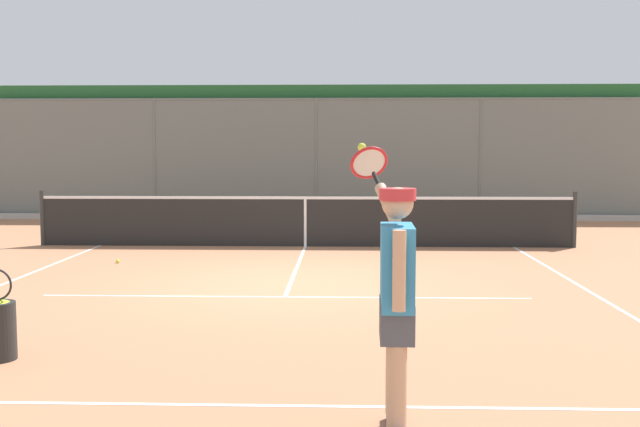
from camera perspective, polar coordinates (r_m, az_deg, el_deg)
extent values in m
plane|color=#B27551|center=(10.41, -2.31, -5.42)|extent=(60.00, 60.00, 0.00)
cube|color=white|center=(5.68, -6.06, -14.37)|extent=(7.97, 0.05, 0.01)
cube|color=white|center=(9.52, -2.71, -6.39)|extent=(6.22, 0.05, 0.01)
cube|color=white|center=(10.44, 19.99, -5.67)|extent=(0.05, 8.88, 0.01)
cube|color=white|center=(11.92, -1.76, -4.06)|extent=(0.05, 4.88, 0.01)
cylinder|color=slate|center=(19.98, 12.14, 4.10)|extent=(0.07, 0.07, 3.19)
cylinder|color=slate|center=(19.68, -0.29, 4.20)|extent=(0.07, 0.07, 3.19)
cylinder|color=slate|center=(20.30, -12.52, 4.10)|extent=(0.07, 0.07, 3.19)
cylinder|color=slate|center=(19.72, -0.29, 8.73)|extent=(17.17, 0.05, 0.05)
cube|color=slate|center=(19.68, -0.29, 4.20)|extent=(17.17, 0.02, 3.19)
cube|color=#235B2D|center=(20.33, -0.22, 4.73)|extent=(20.17, 0.90, 3.55)
cube|color=#ADADA8|center=(19.58, -0.31, -0.27)|extent=(18.17, 0.18, 0.15)
cylinder|color=#2D2D2D|center=(14.90, 18.89, -0.44)|extent=(0.09, 0.09, 1.07)
cylinder|color=#2D2D2D|center=(15.41, -20.47, -0.31)|extent=(0.09, 0.09, 1.07)
cube|color=black|center=(14.28, -1.13, -0.72)|extent=(10.14, 0.02, 0.91)
cube|color=white|center=(14.24, -1.14, 1.20)|extent=(10.14, 0.04, 0.05)
cube|color=white|center=(14.28, -1.13, -0.72)|extent=(0.05, 0.04, 0.91)
cylinder|color=tan|center=(4.91, 5.91, -11.81)|extent=(0.13, 0.13, 0.75)
cube|color=navy|center=(5.29, 5.74, -15.38)|extent=(0.12, 0.26, 0.09)
cylinder|color=tan|center=(5.16, 5.78, -10.99)|extent=(0.13, 0.13, 0.75)
cube|color=#474C56|center=(4.96, 5.88, -8.10)|extent=(0.23, 0.40, 0.26)
cube|color=#338CC6|center=(4.89, 5.92, -4.08)|extent=(0.22, 0.47, 0.55)
cylinder|color=tan|center=(4.61, 6.08, -4.38)|extent=(0.08, 0.08, 0.50)
cylinder|color=tan|center=(5.28, 5.20, 0.75)|extent=(0.19, 0.38, 0.28)
sphere|color=tan|center=(4.85, 5.96, 0.80)|extent=(0.21, 0.21, 0.21)
cylinder|color=red|center=(4.84, 5.97, 1.47)|extent=(0.25, 0.25, 0.08)
cube|color=red|center=(4.96, 5.90, 1.19)|extent=(0.18, 0.19, 0.02)
cylinder|color=black|center=(5.50, 4.38, 2.56)|extent=(0.08, 0.17, 0.13)
torus|color=red|center=(5.67, 3.77, 3.89)|extent=(0.33, 0.26, 0.26)
cylinder|color=silver|center=(5.67, 3.77, 3.89)|extent=(0.28, 0.20, 0.21)
sphere|color=#C1D138|center=(5.84, 3.22, 5.09)|extent=(0.07, 0.07, 0.07)
sphere|color=#D6E042|center=(12.70, -15.21, -3.54)|extent=(0.07, 0.07, 0.07)
sphere|color=#CCDB33|center=(7.51, 5.66, -9.30)|extent=(0.07, 0.07, 0.07)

